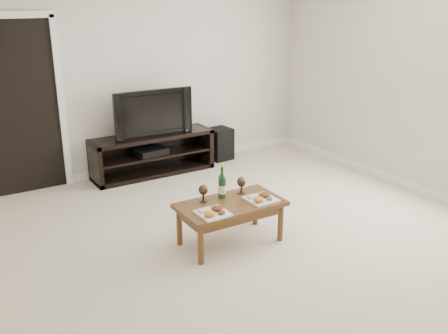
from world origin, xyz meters
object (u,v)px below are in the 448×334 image
television (151,112)px  media_console (153,154)px  coffee_table (230,223)px  subwoofer (220,144)px

television → media_console: bearing=0.0°
television → coffee_table: television is taller
media_console → coffee_table: media_console is taller
media_console → subwoofer: (1.10, 0.07, -0.04)m
media_console → subwoofer: media_console is taller
television → subwoofer: (1.10, 0.07, -0.62)m
coffee_table → media_console: bearing=85.0°
subwoofer → media_console: bearing=178.5°
television → subwoofer: bearing=5.4°
coffee_table → subwoofer: bearing=60.6°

